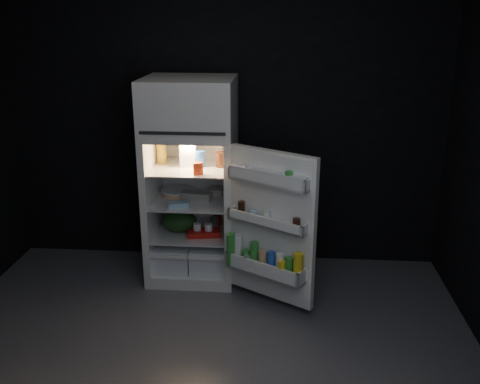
# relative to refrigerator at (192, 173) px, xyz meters

# --- Properties ---
(floor) EXTENTS (4.00, 3.40, 0.00)m
(floor) POSITION_rel_refrigerator_xyz_m (0.25, -1.32, -0.96)
(floor) COLOR #58585D
(floor) RESTS_ON ground
(wall_back) EXTENTS (4.00, 0.00, 2.70)m
(wall_back) POSITION_rel_refrigerator_xyz_m (0.25, 0.38, 0.39)
(wall_back) COLOR black
(wall_back) RESTS_ON ground
(wall_front) EXTENTS (4.00, 0.00, 2.70)m
(wall_front) POSITION_rel_refrigerator_xyz_m (0.25, -3.02, 0.39)
(wall_front) COLOR black
(wall_front) RESTS_ON ground
(refrigerator) EXTENTS (0.76, 0.71, 1.78)m
(refrigerator) POSITION_rel_refrigerator_xyz_m (0.00, 0.00, 0.00)
(refrigerator) COLOR white
(refrigerator) RESTS_ON ground
(fridge_door) EXTENTS (0.71, 0.53, 1.22)m
(fridge_door) POSITION_rel_refrigerator_xyz_m (0.70, -0.57, -0.28)
(fridge_door) COLOR white
(fridge_door) RESTS_ON ground
(milk_jug) EXTENTS (0.16, 0.16, 0.24)m
(milk_jug) POSITION_rel_refrigerator_xyz_m (-0.03, -0.01, 0.19)
(milk_jug) COLOR white
(milk_jug) RESTS_ON refrigerator
(mayo_jar) EXTENTS (0.13, 0.13, 0.14)m
(mayo_jar) POSITION_rel_refrigerator_xyz_m (0.08, -0.03, 0.14)
(mayo_jar) COLOR #214CB6
(mayo_jar) RESTS_ON refrigerator
(jam_jar) EXTENTS (0.12, 0.12, 0.13)m
(jam_jar) POSITION_rel_refrigerator_xyz_m (0.27, -0.02, 0.14)
(jam_jar) COLOR black
(jam_jar) RESTS_ON refrigerator
(amber_bottle) EXTENTS (0.11, 0.11, 0.22)m
(amber_bottle) POSITION_rel_refrigerator_xyz_m (-0.27, 0.05, 0.18)
(amber_bottle) COLOR gold
(amber_bottle) RESTS_ON refrigerator
(small_carton) EXTENTS (0.09, 0.08, 0.10)m
(small_carton) POSITION_rel_refrigerator_xyz_m (0.10, -0.26, 0.12)
(small_carton) COLOR red
(small_carton) RESTS_ON refrigerator
(egg_carton) EXTENTS (0.28, 0.15, 0.07)m
(egg_carton) POSITION_rel_refrigerator_xyz_m (0.04, -0.05, -0.19)
(egg_carton) COLOR gray
(egg_carton) RESTS_ON refrigerator
(pie) EXTENTS (0.37, 0.37, 0.04)m
(pie) POSITION_rel_refrigerator_xyz_m (-0.14, 0.08, -0.21)
(pie) COLOR tan
(pie) RESTS_ON refrigerator
(flat_package) EXTENTS (0.18, 0.13, 0.04)m
(flat_package) POSITION_rel_refrigerator_xyz_m (-0.08, -0.24, -0.21)
(flat_package) COLOR #86B1CF
(flat_package) RESTS_ON refrigerator
(wrapped_pkg) EXTENTS (0.14, 0.12, 0.05)m
(wrapped_pkg) POSITION_rel_refrigerator_xyz_m (0.19, 0.13, -0.20)
(wrapped_pkg) COLOR beige
(wrapped_pkg) RESTS_ON refrigerator
(produce_bag) EXTENTS (0.38, 0.36, 0.20)m
(produce_bag) POSITION_rel_refrigerator_xyz_m (-0.11, -0.05, -0.43)
(produce_bag) COLOR #193815
(produce_bag) RESTS_ON refrigerator
(yogurt_tray) EXTENTS (0.31, 0.20, 0.05)m
(yogurt_tray) POSITION_rel_refrigerator_xyz_m (0.12, -0.14, -0.50)
(yogurt_tray) COLOR #AC150E
(yogurt_tray) RESTS_ON refrigerator
(small_can_red) EXTENTS (0.08, 0.08, 0.09)m
(small_can_red) POSITION_rel_refrigerator_xyz_m (0.21, 0.13, -0.48)
(small_can_red) COLOR #AC150E
(small_can_red) RESTS_ON refrigerator
(small_can_silver) EXTENTS (0.08, 0.08, 0.09)m
(small_can_silver) POSITION_rel_refrigerator_xyz_m (0.18, 0.08, -0.48)
(small_can_silver) COLOR silver
(small_can_silver) RESTS_ON refrigerator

